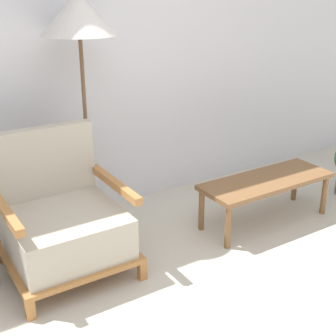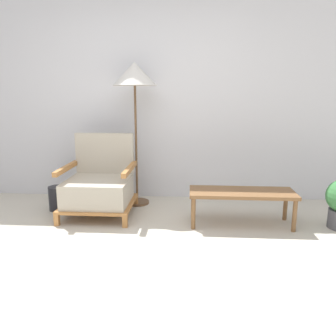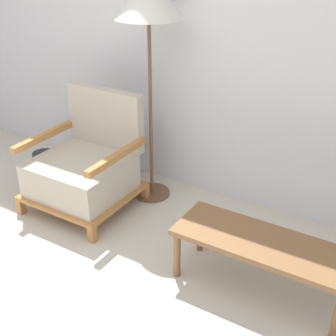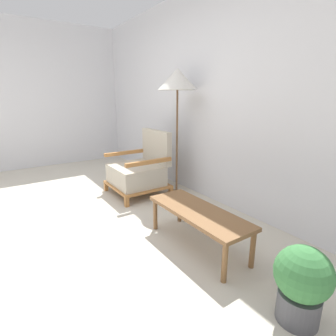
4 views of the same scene
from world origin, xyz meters
The scene contains 6 objects.
ground_plane centered at (0.00, 0.00, 0.00)m, with size 14.00×14.00×0.00m, color beige.
wall_back centered at (0.00, 2.19, 1.35)m, with size 8.00×0.06×2.70m.
armchair centered at (-0.42, 1.45, 0.33)m, with size 0.76×0.73×0.89m.
floor_lamp centered at (-0.06, 1.85, 1.51)m, with size 0.51×0.51×1.70m.
coffee_table centered at (1.13, 1.24, 0.32)m, with size 1.07×0.39×0.36m.
vase centered at (-0.95, 1.54, 0.14)m, with size 0.19×0.19×0.29m, color black.
Camera 2 is at (0.59, -2.03, 1.31)m, focal length 35.00 mm.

